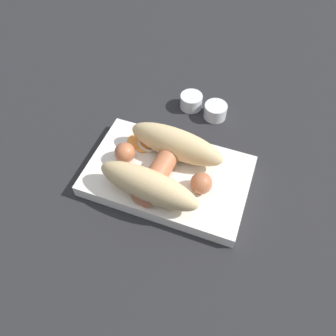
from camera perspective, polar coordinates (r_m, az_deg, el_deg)
name	(u,v)px	position (r m, az deg, el deg)	size (l,w,h in m)	color
ground_plane	(168,180)	(0.55, 0.00, -2.04)	(3.00, 3.00, 0.00)	#232326
food_tray	(168,176)	(0.54, 0.00, -1.35)	(0.26, 0.16, 0.02)	silver
bread_roll	(162,164)	(0.51, -1.07, 0.79)	(0.17, 0.15, 0.06)	#DBBC84
sausage	(162,168)	(0.51, -1.12, 0.08)	(0.17, 0.14, 0.03)	#B26642
pickled_veggies	(147,142)	(0.57, -3.68, 4.61)	(0.07, 0.06, 0.01)	#F99E4C
condiment_cup_near	(215,112)	(0.64, 8.23, 9.70)	(0.04, 0.04, 0.03)	silver
condiment_cup_far	(191,102)	(0.66, 4.06, 11.42)	(0.04, 0.04, 0.03)	silver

